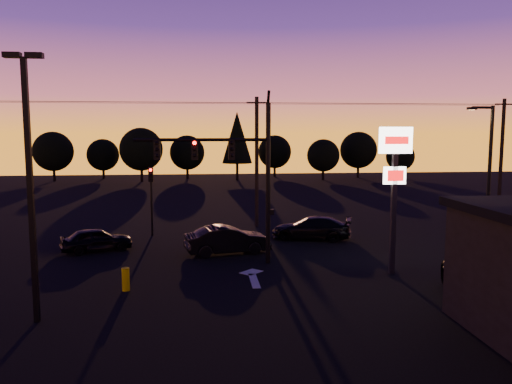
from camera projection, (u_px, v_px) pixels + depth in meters
ground at (245, 288)px, 21.09m from camera, size 120.00×120.00×0.00m
lane_arrow at (253, 276)px, 22.78m from camera, size 1.20×3.10×0.01m
traffic_signal_mast at (236, 166)px, 24.44m from camera, size 6.79×0.52×8.58m
secondary_signal at (151, 191)px, 31.57m from camera, size 0.30×0.31×4.35m
parking_lot_light at (29, 171)px, 16.72m from camera, size 1.25×0.30×9.14m
pylon_sign at (395, 169)px, 22.72m from camera, size 1.50×0.28×6.80m
streetlight at (488, 171)px, 27.45m from camera, size 1.55×0.35×8.00m
utility_pole_1 at (257, 161)px, 34.58m from camera, size 1.40×0.26×9.00m
utility_pole_2 at (501, 160)px, 36.46m from camera, size 1.40×0.26×9.00m
power_wires at (257, 103)px, 34.12m from camera, size 36.00×1.22×0.07m
bollard at (126, 279)px, 20.71m from camera, size 0.32×0.32×0.96m
tree_0 at (53, 151)px, 67.70m from camera, size 5.36×5.36×6.74m
tree_1 at (103, 155)px, 71.36m from camera, size 4.54×4.54×5.71m
tree_2 at (141, 149)px, 66.94m from camera, size 5.77×5.78×7.26m
tree_3 at (187, 153)px, 71.59m from camera, size 4.95×4.95×6.22m
tree_4 at (237, 138)px, 69.10m from camera, size 4.18×4.18×9.50m
tree_5 at (275, 152)px, 74.92m from camera, size 4.95×4.95×6.22m
tree_6 at (323, 155)px, 69.65m from camera, size 4.54×4.54×5.71m
tree_7 at (358, 150)px, 73.17m from camera, size 5.36×5.36×6.74m
tree_8 at (400, 157)px, 72.91m from camera, size 4.12×4.12×5.19m
car_left at (97, 239)px, 27.65m from camera, size 4.14×2.79×1.31m
car_mid at (228, 240)px, 27.09m from camera, size 4.81×2.50×1.51m
car_right at (311, 228)px, 30.77m from camera, size 5.20×3.24×1.40m
suv_parked at (487, 282)px, 19.55m from camera, size 3.47×5.60×1.45m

